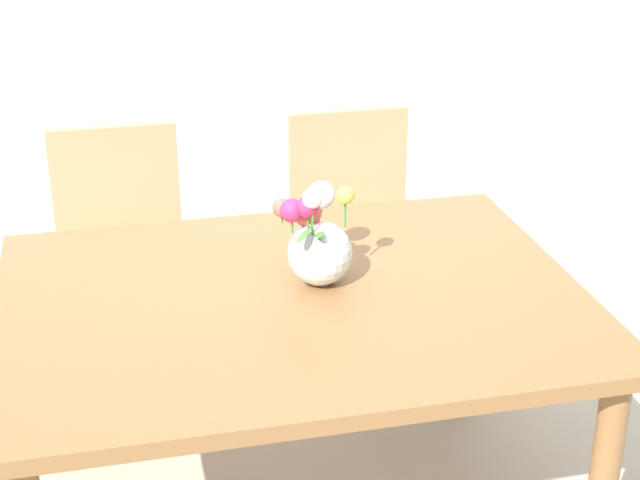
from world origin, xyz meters
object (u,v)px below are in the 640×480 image
flower_vase (317,241)px  chair_left (122,245)px  chair_right (355,224)px  dining_table (293,325)px

flower_vase → chair_left: bearing=120.2°
chair_right → flower_vase: (-0.32, -0.82, 0.33)m
chair_right → flower_vase: bearing=68.5°
dining_table → chair_left: size_ratio=1.63×
dining_table → flower_vase: bearing=39.0°
dining_table → chair_right: (0.40, 0.88, -0.13)m
chair_left → chair_right: bearing=-180.0°
dining_table → chair_left: chair_left is taller
dining_table → flower_vase: flower_vase is taller
flower_vase → chair_right: bearing=68.5°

